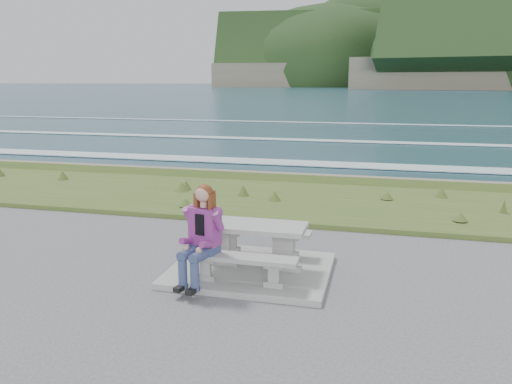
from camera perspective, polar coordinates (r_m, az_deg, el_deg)
concrete_slab at (r=8.41m, az=-0.59°, el=-8.89°), size 2.60×2.10×0.10m
picnic_table at (r=8.20m, az=-0.60°, el=-4.77°), size 1.80×0.75×0.75m
bench_landward at (r=7.64m, az=-1.94°, el=-7.97°), size 1.80×0.35×0.45m
bench_seaward at (r=8.92m, az=0.55°, el=-4.90°), size 1.80×0.35×0.45m
grass_verge at (r=13.10m, az=4.97°, el=-1.27°), size 160.00×4.50×0.22m
shore_drop at (r=15.91m, az=6.65°, el=1.17°), size 160.00×0.80×2.20m
ocean at (r=33.08m, az=10.54°, el=3.93°), size 1600.00×1600.00×0.09m
seated_woman at (r=7.62m, az=-6.51°, el=-6.43°), size 0.60×0.86×1.52m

